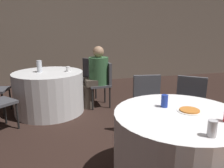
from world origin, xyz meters
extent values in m
cube|color=gray|center=(0.00, 4.71, 1.40)|extent=(16.00, 0.06, 2.80)
cylinder|color=white|center=(-0.03, -0.03, 0.37)|extent=(1.20, 1.20, 0.75)
cylinder|color=white|center=(-1.23, 2.32, 0.37)|extent=(1.23, 1.23, 0.75)
cube|color=#47474C|center=(0.10, 0.88, 0.44)|extent=(0.45, 0.45, 0.04)
cube|color=#47474C|center=(0.12, 1.06, 0.66)|extent=(0.38, 0.10, 0.41)
cylinder|color=black|center=(0.24, 0.69, 0.21)|extent=(0.03, 0.03, 0.42)
cylinder|color=black|center=(-0.09, 0.74, 0.21)|extent=(0.03, 0.03, 0.42)
cylinder|color=black|center=(0.29, 1.02, 0.21)|extent=(0.03, 0.03, 0.42)
cylinder|color=black|center=(-0.05, 1.07, 0.21)|extent=(0.03, 0.03, 0.42)
cylinder|color=black|center=(0.68, 0.26, 0.21)|extent=(0.03, 0.03, 0.42)
cube|color=#47474C|center=(0.56, 0.68, 0.44)|extent=(0.56, 0.56, 0.04)
cube|color=#47474C|center=(0.67, 0.82, 0.66)|extent=(0.32, 0.28, 0.41)
cylinder|color=black|center=(0.58, 0.44, 0.21)|extent=(0.03, 0.03, 0.42)
cylinder|color=black|center=(0.32, 0.66, 0.21)|extent=(0.03, 0.03, 0.42)
cylinder|color=black|center=(0.80, 0.70, 0.21)|extent=(0.03, 0.03, 0.42)
cylinder|color=black|center=(0.54, 0.92, 0.21)|extent=(0.03, 0.03, 0.42)
cylinder|color=black|center=(-1.96, 2.62, 0.21)|extent=(0.03, 0.03, 0.42)
cylinder|color=black|center=(-2.02, 2.28, 0.21)|extent=(0.03, 0.03, 0.42)
cylinder|color=black|center=(-1.92, 1.94, 0.21)|extent=(0.03, 0.03, 0.42)
cylinder|color=black|center=(-1.70, 1.68, 0.21)|extent=(0.03, 0.03, 0.42)
cube|color=#47474C|center=(-0.51, 2.91, 0.44)|extent=(0.56, 0.56, 0.04)
cube|color=#47474C|center=(-0.37, 3.02, 0.66)|extent=(0.28, 0.33, 0.41)
cylinder|color=black|center=(-0.53, 2.67, 0.21)|extent=(0.03, 0.03, 0.42)
cylinder|color=black|center=(-0.75, 2.93, 0.21)|extent=(0.03, 0.03, 0.42)
cylinder|color=black|center=(-0.27, 2.88, 0.21)|extent=(0.03, 0.03, 0.42)
cylinder|color=black|center=(-0.48, 3.15, 0.21)|extent=(0.03, 0.03, 0.42)
cube|color=#47474C|center=(-0.30, 2.37, 0.44)|extent=(0.42, 0.42, 0.04)
cube|color=#47474C|center=(-0.12, 2.38, 0.66)|extent=(0.07, 0.38, 0.41)
cylinder|color=black|center=(-0.46, 2.19, 0.21)|extent=(0.03, 0.03, 0.42)
cylinder|color=black|center=(-0.48, 2.53, 0.21)|extent=(0.03, 0.03, 0.42)
cylinder|color=black|center=(-0.12, 2.21, 0.21)|extent=(0.03, 0.03, 0.42)
cylinder|color=black|center=(-0.14, 2.55, 0.21)|extent=(0.03, 0.03, 0.42)
cylinder|color=#4C4238|center=(-0.52, 2.36, 0.23)|extent=(0.24, 0.24, 0.46)
cube|color=#4C4238|center=(-0.41, 2.37, 0.51)|extent=(0.34, 0.37, 0.12)
cylinder|color=#38663D|center=(-0.30, 2.37, 0.72)|extent=(0.37, 0.37, 0.52)
sphere|color=tan|center=(-0.30, 2.37, 1.08)|extent=(0.21, 0.21, 0.21)
cylinder|color=white|center=(0.08, -0.01, 0.75)|extent=(0.23, 0.23, 0.01)
cylinder|color=orange|center=(0.08, -0.01, 0.76)|extent=(0.18, 0.18, 0.01)
cylinder|color=#1E38A5|center=(-0.09, 0.15, 0.81)|extent=(0.07, 0.07, 0.12)
cylinder|color=silver|center=(-0.06, -0.48, 0.81)|extent=(0.07, 0.07, 0.12)
cylinder|color=silver|center=(-1.37, 2.34, 0.85)|extent=(0.09, 0.09, 0.21)
cylinder|color=white|center=(-0.88, 2.28, 0.79)|extent=(0.08, 0.08, 0.09)
camera|label=1|loc=(-1.09, -1.67, 1.48)|focal=35.00mm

